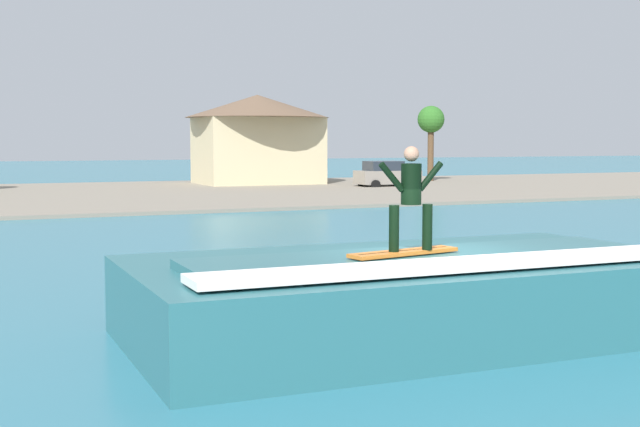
{
  "coord_description": "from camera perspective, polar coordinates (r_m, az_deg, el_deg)",
  "views": [
    {
      "loc": [
        -7.12,
        -12.05,
        3.25
      ],
      "look_at": [
        -0.23,
        4.02,
        1.76
      ],
      "focal_mm": 48.03,
      "sensor_mm": 36.0,
      "label": 1
    }
  ],
  "objects": [
    {
      "name": "car_far_shore",
      "position": [
        58.22,
        4.45,
        2.61
      ],
      "size": [
        4.32,
        2.19,
        1.86
      ],
      "color": "gray",
      "rests_on": "ground_plane"
    },
    {
      "name": "shoreline_bank",
      "position": [
        51.34,
        -15.2,
        1.18
      ],
      "size": [
        120.0,
        27.57,
        0.17
      ],
      "color": "gray",
      "rests_on": "ground_plane"
    },
    {
      "name": "tree_tall_bare",
      "position": [
        65.94,
        7.4,
        6.01
      ],
      "size": [
        2.04,
        2.04,
        5.88
      ],
      "color": "brown",
      "rests_on": "ground_plane"
    },
    {
      "name": "ground_plane",
      "position": [
        14.37,
        7.26,
        -8.24
      ],
      "size": [
        260.0,
        260.0,
        0.0
      ],
      "primitive_type": "plane",
      "color": "teal"
    },
    {
      "name": "surfboard",
      "position": [
        13.53,
        5.6,
        -2.59
      ],
      "size": [
        2.0,
        0.77,
        0.06
      ],
      "color": "orange",
      "rests_on": "wave_crest"
    },
    {
      "name": "wave_crest",
      "position": [
        14.33,
        5.97,
        -5.44
      ],
      "size": [
        9.15,
        4.71,
        1.47
      ],
      "color": "#2B686F",
      "rests_on": "ground_plane"
    },
    {
      "name": "surfer",
      "position": [
        13.42,
        6.09,
        1.37
      ],
      "size": [
        1.13,
        0.32,
        1.64
      ],
      "color": "black",
      "rests_on": "surfboard"
    },
    {
      "name": "house_gabled_white",
      "position": [
        61.6,
        -4.19,
        5.37
      ],
      "size": [
        10.28,
        10.28,
        6.5
      ],
      "color": "beige",
      "rests_on": "ground_plane"
    }
  ]
}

